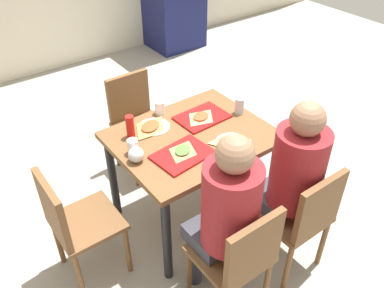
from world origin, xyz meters
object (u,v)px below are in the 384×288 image
object	(u,v)px
paper_plate_center	(154,127)
pizza_slice_d	(230,141)
chair_near_right	(303,216)
tray_red_far	(202,117)
main_table	(192,148)
pizza_slice_a	(183,151)
paper_plate_near_edge	(232,143)
foil_bundle	(136,155)
chair_far_side	(136,117)
pizza_slice_b	(201,117)
condiment_bottle	(130,126)
chair_left_end	(73,221)
plastic_cup_b	(230,154)
soda_can	(239,106)
pizza_slice_c	(150,127)
chair_near_left	(240,257)
person_in_brown_jacket	(292,174)
plastic_cup_a	(160,108)
person_in_red	(226,211)
tray_red_near	(183,155)
plastic_cup_c	(133,147)

from	to	relation	value
paper_plate_center	pizza_slice_d	world-z (taller)	pizza_slice_d
chair_near_right	tray_red_far	xyz separation A→B (m)	(-0.08, 0.93, 0.28)
main_table	pizza_slice_a	world-z (taller)	pizza_slice_a
chair_near_right	paper_plate_near_edge	xyz separation A→B (m)	(-0.10, 0.57, 0.27)
pizza_slice_d	foil_bundle	size ratio (longest dim) A/B	2.54
chair_far_side	paper_plate_center	bearing A→B (deg)	-105.32
pizza_slice_b	condiment_bottle	size ratio (longest dim) A/B	1.40
chair_left_end	paper_plate_near_edge	bearing A→B (deg)	-12.31
paper_plate_center	plastic_cup_b	xyz separation A→B (m)	(0.18, -0.59, 0.05)
paper_plate_near_edge	soda_can	world-z (taller)	soda_can
pizza_slice_d	paper_plate_near_edge	bearing A→B (deg)	-58.43
main_table	chair_near_right	bearing A→B (deg)	-72.00
paper_plate_near_edge	pizza_slice_c	world-z (taller)	pizza_slice_c
paper_plate_near_edge	pizza_slice_c	bearing A→B (deg)	126.48
chair_near_left	person_in_brown_jacket	distance (m)	0.60
pizza_slice_d	plastic_cup_a	world-z (taller)	plastic_cup_a
condiment_bottle	main_table	bearing A→B (deg)	-34.31
tray_red_far	plastic_cup_b	world-z (taller)	plastic_cup_b
tray_red_far	pizza_slice_c	xyz separation A→B (m)	(-0.37, 0.11, 0.01)
pizza_slice_d	soda_can	distance (m)	0.38
pizza_slice_d	condiment_bottle	world-z (taller)	condiment_bottle
person_in_red	paper_plate_near_edge	bearing A→B (deg)	45.97
main_table	foil_bundle	size ratio (longest dim) A/B	10.48
main_table	pizza_slice_b	xyz separation A→B (m)	(0.16, 0.11, 0.13)
condiment_bottle	foil_bundle	world-z (taller)	condiment_bottle
plastic_cup_a	plastic_cup_b	distance (m)	0.72
paper_plate_near_edge	plastic_cup_b	world-z (taller)	plastic_cup_b
tray_red_near	plastic_cup_b	world-z (taller)	plastic_cup_b
paper_plate_near_edge	pizza_slice_b	distance (m)	0.35
chair_near_right	pizza_slice_a	xyz separation A→B (m)	(-0.43, 0.67, 0.29)
tray_red_far	paper_plate_near_edge	size ratio (longest dim) A/B	1.64
chair_far_side	pizza_slice_d	distance (m)	1.08
person_in_brown_jacket	pizza_slice_a	world-z (taller)	person_in_brown_jacket
soda_can	condiment_bottle	world-z (taller)	condiment_bottle
pizza_slice_d	pizza_slice_c	bearing A→B (deg)	126.60
main_table	foil_bundle	xyz separation A→B (m)	(-0.45, -0.02, 0.16)
chair_near_right	pizza_slice_b	distance (m)	0.97
plastic_cup_c	foil_bundle	xyz separation A→B (m)	(-0.03, -0.08, 0.00)
pizza_slice_a	tray_red_near	bearing A→B (deg)	-129.35
pizza_slice_c	soda_can	size ratio (longest dim) A/B	2.29
chair_near_left	chair_left_end	bearing A→B (deg)	128.69
tray_red_near	paper_plate_near_edge	bearing A→B (deg)	-13.93
pizza_slice_a	foil_bundle	bearing A→B (deg)	157.95
foil_bundle	person_in_red	bearing A→B (deg)	-74.13
paper_plate_near_edge	pizza_slice_c	size ratio (longest dim) A/B	0.79
person_in_red	pizza_slice_b	distance (m)	0.89
chair_left_end	tray_red_near	bearing A→B (deg)	-11.54
chair_left_end	soda_can	xyz separation A→B (m)	(1.35, 0.02, 0.33)
tray_red_far	plastic_cup_c	world-z (taller)	plastic_cup_c
main_table	plastic_cup_a	xyz separation A→B (m)	(-0.03, 0.36, 0.16)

